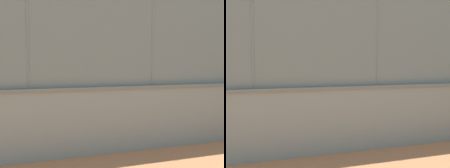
# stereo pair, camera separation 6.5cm
# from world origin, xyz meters

# --- Properties ---
(ground_plane) EXTENTS (260.00, 260.00, 0.00)m
(ground_plane) POSITION_xyz_m (0.00, 0.00, 0.00)
(ground_plane) COLOR #B27247
(perimeter_wall) EXTENTS (27.79, 0.88, 1.63)m
(perimeter_wall) POSITION_xyz_m (0.43, 9.76, 0.82)
(perimeter_wall) COLOR gray
(perimeter_wall) RESTS_ON ground_plane
(fence_panel_on_wall) EXTENTS (27.30, 0.60, 2.32)m
(fence_panel_on_wall) POSITION_xyz_m (0.43, 9.76, 2.79)
(fence_panel_on_wall) COLOR slate
(fence_panel_on_wall) RESTS_ON perimeter_wall
(player_crossing_court) EXTENTS (0.71, 1.17, 1.52)m
(player_crossing_court) POSITION_xyz_m (-1.59, 2.44, 0.89)
(player_crossing_court) COLOR navy
(player_crossing_court) RESTS_ON ground_plane
(player_foreground_swinging) EXTENTS (0.71, 1.15, 1.56)m
(player_foreground_swinging) POSITION_xyz_m (-3.47, 1.96, 0.92)
(player_foreground_swinging) COLOR navy
(player_foreground_swinging) RESTS_ON ground_plane
(sports_ball) EXTENTS (0.14, 0.14, 0.14)m
(sports_ball) POSITION_xyz_m (-2.38, 3.17, 0.07)
(sports_ball) COLOR orange
(sports_ball) RESTS_ON ground_plane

